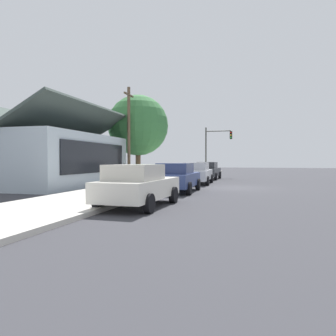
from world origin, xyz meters
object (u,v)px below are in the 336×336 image
at_px(car_silver, 197,173).
at_px(traffic_light_main, 216,144).
at_px(car_ivory, 138,185).
at_px(utility_pole_wooden, 129,133).
at_px(fire_hydrant_red, 170,179).
at_px(car_navy, 177,177).
at_px(car_charcoal, 208,170).
at_px(shade_tree, 138,126).

distance_m(car_silver, traffic_light_main, 10.95).
distance_m(car_ivory, utility_pole_wooden, 14.12).
xyz_separation_m(car_ivory, fire_hydrant_red, (10.14, 1.41, -0.32)).
bearing_deg(car_silver, car_navy, 177.71).
xyz_separation_m(utility_pole_wooden, fire_hydrant_red, (-2.53, -4.00, -3.43)).
relative_size(car_charcoal, shade_tree, 0.60).
bearing_deg(fire_hydrant_red, utility_pole_wooden, 57.70).
bearing_deg(car_charcoal, shade_tree, 119.96).
bearing_deg(utility_pole_wooden, shade_tree, 5.22).
xyz_separation_m(shade_tree, fire_hydrant_red, (-5.32, -4.25, -4.28)).
xyz_separation_m(car_silver, traffic_light_main, (10.62, -0.13, 2.68)).
height_order(car_ivory, fire_hydrant_red, car_ivory).
relative_size(car_silver, shade_tree, 0.65).
distance_m(car_silver, fire_hydrant_red, 2.66).
height_order(car_ivory, utility_pole_wooden, utility_pole_wooden).
xyz_separation_m(car_ivory, shade_tree, (15.46, 5.67, 3.96)).
distance_m(car_charcoal, utility_pole_wooden, 8.59).
height_order(shade_tree, fire_hydrant_red, shade_tree).
xyz_separation_m(traffic_light_main, utility_pole_wooden, (-10.24, 5.66, 0.44)).
distance_m(car_ivory, traffic_light_main, 23.06).
bearing_deg(car_navy, car_silver, -0.98).
height_order(car_ivory, car_navy, same).
height_order(traffic_light_main, fire_hydrant_red, traffic_light_main).
xyz_separation_m(car_silver, utility_pole_wooden, (0.38, 5.53, 3.11)).
distance_m(utility_pole_wooden, fire_hydrant_red, 5.85).
xyz_separation_m(shade_tree, traffic_light_main, (7.45, -5.91, -1.29)).
bearing_deg(fire_hydrant_red, car_ivory, -172.06).
relative_size(shade_tree, fire_hydrant_red, 10.44).
xyz_separation_m(car_navy, car_charcoal, (12.62, 0.07, -0.00)).
bearing_deg(utility_pole_wooden, traffic_light_main, -28.93).
bearing_deg(fire_hydrant_red, shade_tree, 38.66).
relative_size(car_navy, fire_hydrant_red, 6.54).
height_order(traffic_light_main, utility_pole_wooden, utility_pole_wooden).
bearing_deg(traffic_light_main, fire_hydrant_red, 172.59).
bearing_deg(shade_tree, car_ivory, -159.86).
bearing_deg(car_ivory, traffic_light_main, 2.22).
bearing_deg(utility_pole_wooden, fire_hydrant_red, -122.30).
bearing_deg(car_charcoal, car_navy, -178.38).
bearing_deg(car_silver, car_ivory, 177.53).
height_order(shade_tree, utility_pole_wooden, utility_pole_wooden).
relative_size(car_ivory, car_silver, 0.95).
xyz_separation_m(car_ivory, car_silver, (12.29, -0.12, 0.00)).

